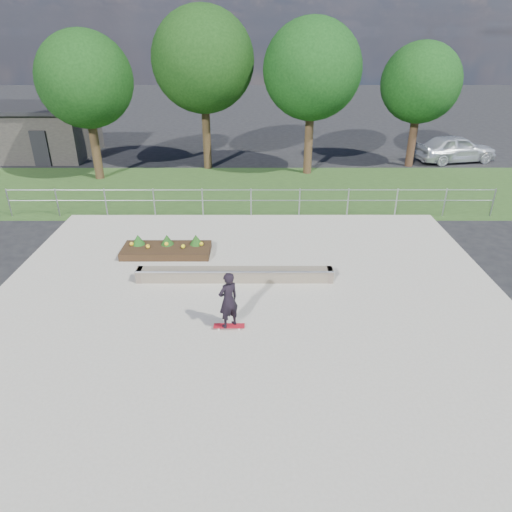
{
  "coord_description": "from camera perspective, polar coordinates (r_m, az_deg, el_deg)",
  "views": [
    {
      "loc": [
        0.19,
        -10.34,
        6.93
      ],
      "look_at": [
        0.2,
        1.5,
        1.1
      ],
      "focal_mm": 32.0,
      "sensor_mm": 36.0,
      "label": 1
    }
  ],
  "objects": [
    {
      "name": "parked_car",
      "position": [
        29.86,
        23.67,
        12.22
      ],
      "size": [
        4.93,
        2.76,
        1.59
      ],
      "primitive_type": "imported",
      "rotation": [
        0.0,
        0.0,
        1.77
      ],
      "color": "silver",
      "rests_on": "ground"
    },
    {
      "name": "concrete_slab",
      "position": [
        12.44,
        -0.92,
        -7.5
      ],
      "size": [
        15.0,
        15.0,
        0.06
      ],
      "primitive_type": "cube",
      "color": "#A39F91",
      "rests_on": "ground"
    },
    {
      "name": "tree_mid_right",
      "position": [
        24.57,
        7.04,
        22.07
      ],
      "size": [
        4.9,
        4.9,
        7.7
      ],
      "color": "#372516",
      "rests_on": "ground"
    },
    {
      "name": "tree_far_right",
      "position": [
        27.42,
        19.9,
        19.65
      ],
      "size": [
        4.2,
        4.2,
        6.6
      ],
      "color": "#321E14",
      "rests_on": "ground"
    },
    {
      "name": "skateboarder",
      "position": [
        11.47,
        -3.48,
        -5.56
      ],
      "size": [
        0.8,
        0.63,
        1.61
      ],
      "color": "white",
      "rests_on": "concrete_slab"
    },
    {
      "name": "grind_ledge",
      "position": [
        13.96,
        -2.66,
        -2.34
      ],
      "size": [
        6.0,
        0.44,
        0.43
      ],
      "color": "brown",
      "rests_on": "concrete_slab"
    },
    {
      "name": "planter_bed",
      "position": [
        15.97,
        -11.11,
        0.94
      ],
      "size": [
        3.0,
        1.2,
        0.61
      ],
      "color": "black",
      "rests_on": "concrete_slab"
    },
    {
      "name": "ground",
      "position": [
        12.45,
        -0.92,
        -7.61
      ],
      "size": [
        120.0,
        120.0,
        0.0
      ],
      "primitive_type": "plane",
      "color": "black",
      "rests_on": "ground"
    },
    {
      "name": "building",
      "position": [
        32.15,
        -27.07,
        13.76
      ],
      "size": [
        8.4,
        5.4,
        3.0
      ],
      "color": "#2B2926",
      "rests_on": "ground"
    },
    {
      "name": "fence",
      "position": [
        18.88,
        -0.63,
        7.16
      ],
      "size": [
        20.06,
        0.06,
        1.2
      ],
      "color": "#96999F",
      "rests_on": "ground"
    },
    {
      "name": "grass_verge",
      "position": [
        22.44,
        -0.54,
        8.25
      ],
      "size": [
        30.0,
        8.0,
        0.02
      ],
      "primitive_type": "cube",
      "color": "#27451B",
      "rests_on": "ground"
    },
    {
      "name": "tree_mid_left",
      "position": [
        25.52,
        -6.63,
        23.08
      ],
      "size": [
        5.25,
        5.25,
        8.25
      ],
      "color": "#302113",
      "rests_on": "ground"
    },
    {
      "name": "tree_far_left",
      "position": [
        24.83,
        -20.59,
        19.89
      ],
      "size": [
        4.55,
        4.55,
        7.15
      ],
      "color": "#352415",
      "rests_on": "ground"
    }
  ]
}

